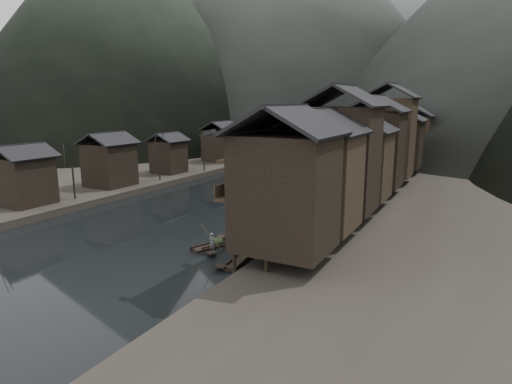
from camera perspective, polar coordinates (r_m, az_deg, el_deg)
The scene contains 13 objects.
water at distance 49.69m, azimuth -10.78°, elevation -4.35°, with size 300.00×300.00×0.00m, color black.
left_bank at distance 101.74m, azimuth -12.06°, elevation 4.28°, with size 40.00×200.00×1.20m, color #2D2823.
stilt_houses at distance 57.63m, azimuth 15.16°, elevation 6.72°, with size 9.00×67.60×16.66m.
left_houses at distance 76.79m, azimuth -13.49°, elevation 5.58°, with size 8.10×53.20×8.73m.
bare_trees at distance 81.85m, azimuth -7.28°, elevation 6.68°, with size 3.86×72.90×7.72m.
moored_sampans at distance 62.21m, azimuth 10.37°, elevation -0.83°, with size 2.97×60.84×0.47m.
midriver_boats at distance 85.23m, azimuth 6.79°, elevation 2.73°, with size 4.97×9.46×0.45m.
stone_bridge at distance 113.36m, azimuth 12.73°, elevation 7.31°, with size 40.00×6.00×9.00m.
hills at distance 208.04m, azimuth 22.28°, elevation 21.72°, with size 320.00×380.00×111.79m.
hero_sampan at distance 41.83m, azimuth -5.30°, elevation -7.03°, with size 2.95×5.46×0.44m.
cargo_heap at distance 41.88m, azimuth -5.25°, elevation -6.14°, with size 1.22×1.59×0.73m, color black.
boatman at distance 39.67m, azimuth -5.89°, elevation -6.36°, with size 0.67×0.44×1.83m, color slate.
bamboo_pole at distance 38.80m, azimuth -5.73°, elevation -2.59°, with size 0.06×0.06×4.48m, color #8C7A51.
Camera 1 is at (30.30, -36.89, 13.81)m, focal length 30.00 mm.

